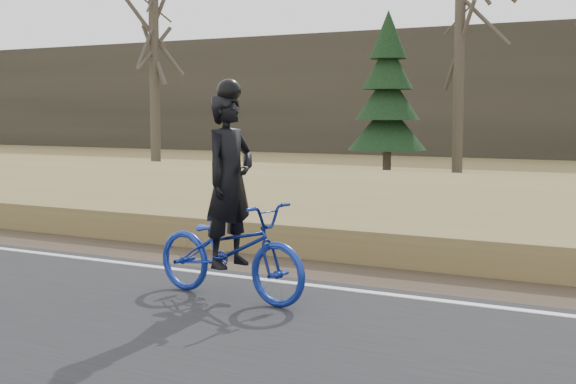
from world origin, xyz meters
The scene contains 8 objects.
ground centered at (0.00, 0.00, 0.00)m, with size 120.00×120.00×0.00m, color olive.
edge_line centered at (0.00, 0.20, 0.07)m, with size 120.00×0.12×0.01m, color silver.
shoulder centered at (0.00, 1.20, 0.02)m, with size 120.00×1.60×0.04m, color #473A2B.
embankment centered at (0.00, 4.20, 0.22)m, with size 120.00×5.00×0.44m, color olive.
cyclist centered at (-2.42, -0.77, 0.80)m, with size 2.08×0.96×2.35m.
bare_tree_far_left centered at (-15.59, 14.45, 3.24)m, with size 0.36×0.36×6.47m, color #50483A.
bare_tree_left centered at (-6.05, 18.80, 4.37)m, with size 0.36×0.36×8.73m, color #50483A.
conifer centered at (-7.88, 16.97, 2.56)m, with size 2.60×2.60×5.40m.
Camera 1 is at (2.27, -7.87, 2.05)m, focal length 50.00 mm.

